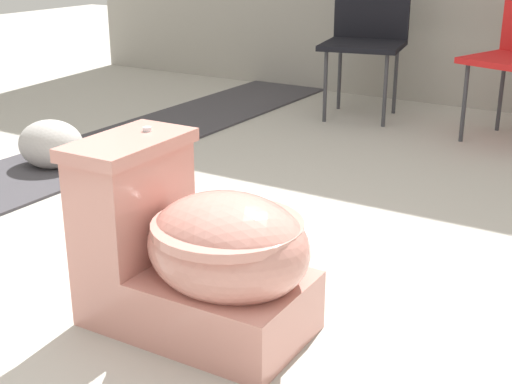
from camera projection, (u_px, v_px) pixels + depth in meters
ground_plane at (151, 333)px, 1.92m from camera, size 14.00×14.00×0.00m
toilet at (197, 253)px, 1.88m from camera, size 0.64×0.40×0.52m
folding_chair_left at (367, 27)px, 4.11m from camera, size 0.52×0.52×0.83m
boulder_near at (51, 144)px, 3.25m from camera, size 0.33×0.29×0.22m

